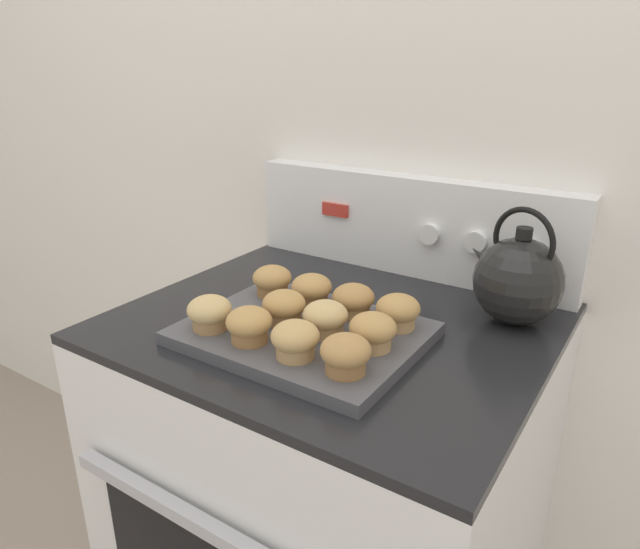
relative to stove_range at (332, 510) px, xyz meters
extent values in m
cube|color=white|center=(0.00, 0.35, 0.75)|extent=(8.00, 0.05, 2.40)
cube|color=white|center=(0.00, 0.00, -0.01)|extent=(0.76, 0.65, 0.88)
cube|color=#B2B2B7|center=(0.00, -0.35, 0.23)|extent=(0.60, 0.02, 0.02)
cube|color=black|center=(0.00, 0.00, 0.44)|extent=(0.76, 0.65, 0.02)
cube|color=white|center=(0.00, 0.30, 0.56)|extent=(0.74, 0.05, 0.21)
cube|color=#B72D23|center=(-0.17, 0.27, 0.57)|extent=(0.07, 0.01, 0.03)
cylinder|color=white|center=(0.07, 0.26, 0.56)|extent=(0.04, 0.02, 0.04)
cylinder|color=white|center=(0.17, 0.26, 0.56)|extent=(0.04, 0.02, 0.04)
cylinder|color=white|center=(0.27, 0.26, 0.56)|extent=(0.04, 0.02, 0.04)
cube|color=#4C4C51|center=(0.00, -0.10, 0.46)|extent=(0.39, 0.30, 0.02)
cylinder|color=#A37A4C|center=(-0.13, -0.19, 0.48)|extent=(0.06, 0.06, 0.03)
ellipsoid|color=tan|center=(-0.13, -0.19, 0.50)|extent=(0.07, 0.07, 0.05)
cylinder|color=olive|center=(-0.04, -0.19, 0.48)|extent=(0.06, 0.06, 0.03)
ellipsoid|color=tan|center=(-0.04, -0.19, 0.50)|extent=(0.07, 0.07, 0.05)
cylinder|color=tan|center=(0.05, -0.19, 0.48)|extent=(0.06, 0.06, 0.03)
ellipsoid|color=tan|center=(0.05, -0.19, 0.50)|extent=(0.07, 0.07, 0.05)
cylinder|color=olive|center=(0.13, -0.18, 0.48)|extent=(0.06, 0.06, 0.03)
ellipsoid|color=#B2844C|center=(0.13, -0.18, 0.50)|extent=(0.07, 0.07, 0.05)
cylinder|color=#A37A4C|center=(-0.04, -0.10, 0.48)|extent=(0.06, 0.06, 0.03)
ellipsoid|color=tan|center=(-0.04, -0.10, 0.50)|extent=(0.07, 0.07, 0.05)
cylinder|color=tan|center=(0.04, -0.10, 0.48)|extent=(0.06, 0.06, 0.03)
ellipsoid|color=tan|center=(0.04, -0.10, 0.50)|extent=(0.07, 0.07, 0.05)
cylinder|color=tan|center=(0.13, -0.10, 0.48)|extent=(0.06, 0.06, 0.03)
ellipsoid|color=tan|center=(0.13, -0.10, 0.50)|extent=(0.07, 0.07, 0.05)
cylinder|color=olive|center=(-0.13, -0.01, 0.48)|extent=(0.06, 0.06, 0.03)
ellipsoid|color=tan|center=(-0.13, -0.01, 0.50)|extent=(0.07, 0.07, 0.05)
cylinder|color=olive|center=(-0.04, -0.01, 0.48)|extent=(0.06, 0.06, 0.03)
ellipsoid|color=tan|center=(-0.04, -0.01, 0.50)|extent=(0.07, 0.07, 0.05)
cylinder|color=tan|center=(0.05, -0.01, 0.48)|extent=(0.06, 0.06, 0.03)
ellipsoid|color=#B2844C|center=(0.05, -0.01, 0.50)|extent=(0.07, 0.07, 0.05)
cylinder|color=tan|center=(0.13, -0.01, 0.48)|extent=(0.06, 0.06, 0.03)
ellipsoid|color=tan|center=(0.13, -0.01, 0.50)|extent=(0.07, 0.07, 0.05)
sphere|color=black|center=(0.28, 0.17, 0.53)|extent=(0.16, 0.16, 0.16)
cylinder|color=black|center=(0.28, 0.17, 0.62)|extent=(0.03, 0.03, 0.02)
cone|color=black|center=(0.21, 0.19, 0.55)|extent=(0.08, 0.06, 0.06)
torus|color=black|center=(0.28, 0.17, 0.60)|extent=(0.12, 0.05, 0.12)
camera|label=1|loc=(0.50, -0.81, 0.90)|focal=32.00mm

